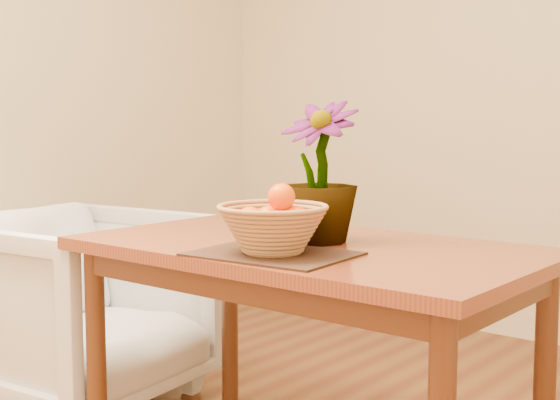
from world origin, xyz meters
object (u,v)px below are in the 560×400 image
Objects in this scene: potted_plant at (318,172)px; table at (308,272)px; wicker_basket at (273,231)px; armchair at (79,298)px.

table is at bearing -115.06° from potted_plant.
wicker_basket is (0.05, -0.22, 0.16)m from table.
wicker_basket reaches higher than armchair.
potted_plant reaches higher than wicker_basket.
potted_plant is at bearing 70.08° from table.
table is 4.54× the size of wicker_basket.
wicker_basket is at bearing -77.72° from table.
armchair is (-1.11, -0.02, -0.24)m from table.
wicker_basket is at bearing -106.39° from armchair.
armchair is at bearing 170.11° from wicker_basket.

